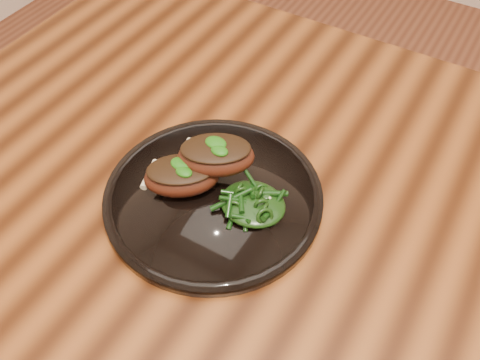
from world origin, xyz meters
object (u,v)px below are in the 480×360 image
at_px(plate, 213,197).
at_px(lamb_chop_front, 181,175).
at_px(greens_heap, 253,201).
at_px(desk, 418,284).

bearing_deg(plate, lamb_chop_front, -165.94).
distance_m(plate, greens_heap, 0.06).
xyz_separation_m(plate, greens_heap, (0.06, 0.01, 0.02)).
distance_m(lamb_chop_front, greens_heap, 0.10).
relative_size(plate, greens_heap, 3.37).
relative_size(desk, plate, 5.43).
height_order(desk, greens_heap, greens_heap).
bearing_deg(lamb_chop_front, greens_heap, 9.02).
xyz_separation_m(desk, lamb_chop_front, (-0.33, -0.08, 0.12)).
xyz_separation_m(desk, greens_heap, (-0.23, -0.07, 0.11)).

